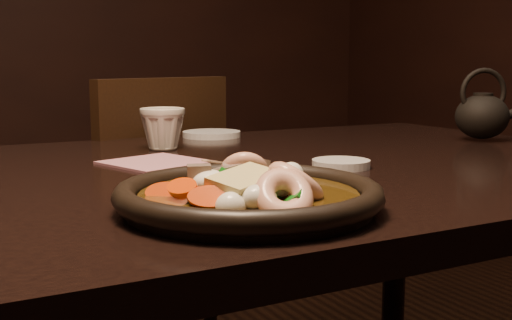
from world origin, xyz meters
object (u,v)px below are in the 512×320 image
table (198,218)px  chair (135,237)px  plate (249,196)px  tea_cup (163,127)px  teapot (482,114)px

table → chair: size_ratio=1.82×
plate → tea_cup: tea_cup is taller
chair → teapot: bearing=113.2°
chair → plate: bearing=58.0°
plate → tea_cup: 0.53m
table → tea_cup: 0.27m
table → plate: bearing=-101.5°
chair → teapot: 0.87m
teapot → table: bearing=-155.7°
teapot → chair: bearing=155.2°
chair → teapot: size_ratio=5.91×
plate → teapot: 0.81m
chair → tea_cup: size_ratio=10.37×
tea_cup → chair: bearing=81.1°
chair → teapot: (0.58, -0.57, 0.33)m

